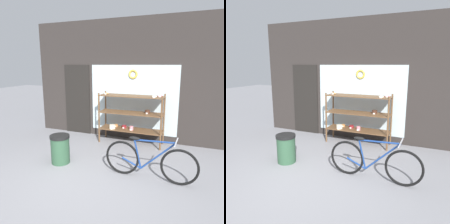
% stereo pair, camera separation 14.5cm
% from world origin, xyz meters
% --- Properties ---
extents(ground_plane, '(30.00, 30.00, 0.00)m').
position_xyz_m(ground_plane, '(0.00, 0.00, 0.00)').
color(ground_plane, gray).
extents(storefront_facade, '(5.73, 0.13, 3.34)m').
position_xyz_m(storefront_facade, '(-0.04, 2.63, 1.63)').
color(storefront_facade, '#2D2826').
rests_on(storefront_facade, ground_plane).
extents(display_case, '(1.72, 0.51, 1.37)m').
position_xyz_m(display_case, '(0.25, 2.23, 0.80)').
color(display_case, brown).
rests_on(display_case, ground_plane).
extents(bicycle, '(1.75, 0.46, 0.81)m').
position_xyz_m(bicycle, '(1.13, 0.50, 0.36)').
color(bicycle, black).
rests_on(bicycle, ground_plane).
extents(trash_bin, '(0.42, 0.42, 0.63)m').
position_xyz_m(trash_bin, '(-0.82, 0.50, 0.34)').
color(trash_bin, '#2D5138').
rests_on(trash_bin, ground_plane).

